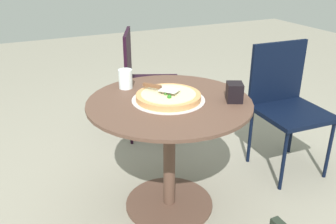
{
  "coord_description": "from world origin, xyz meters",
  "views": [
    {
      "loc": [
        -1.66,
        0.78,
        1.44
      ],
      "look_at": [
        0.01,
        0.0,
        0.62
      ],
      "focal_mm": 39.28,
      "sensor_mm": 36.0,
      "label": 1
    }
  ],
  "objects_px": {
    "drinking_cup": "(125,79)",
    "napkin_dispenser": "(234,92)",
    "pizza_server": "(160,88)",
    "patio_chair_near": "(286,99)",
    "patio_table": "(169,135)",
    "patio_chair_corner": "(143,76)",
    "pizza_on_tray": "(168,97)"
  },
  "relations": [
    {
      "from": "patio_table",
      "to": "pizza_on_tray",
      "type": "distance_m",
      "value": 0.22
    },
    {
      "from": "patio_table",
      "to": "pizza_server",
      "type": "xyz_separation_m",
      "value": [
        0.06,
        0.03,
        0.27
      ]
    },
    {
      "from": "pizza_server",
      "to": "patio_chair_near",
      "type": "bearing_deg",
      "value": -87.64
    },
    {
      "from": "drinking_cup",
      "to": "patio_chair_near",
      "type": "distance_m",
      "value": 1.11
    },
    {
      "from": "drinking_cup",
      "to": "patio_chair_corner",
      "type": "height_order",
      "value": "patio_chair_corner"
    },
    {
      "from": "napkin_dispenser",
      "to": "patio_chair_corner",
      "type": "distance_m",
      "value": 1.13
    },
    {
      "from": "pizza_on_tray",
      "to": "drinking_cup",
      "type": "height_order",
      "value": "drinking_cup"
    },
    {
      "from": "pizza_on_tray",
      "to": "drinking_cup",
      "type": "bearing_deg",
      "value": 27.29
    },
    {
      "from": "pizza_server",
      "to": "patio_table",
      "type": "bearing_deg",
      "value": -153.06
    },
    {
      "from": "patio_table",
      "to": "patio_chair_corner",
      "type": "bearing_deg",
      "value": -12.85
    },
    {
      "from": "patio_table",
      "to": "pizza_on_tray",
      "type": "relative_size",
      "value": 2.25
    },
    {
      "from": "pizza_on_tray",
      "to": "patio_table",
      "type": "bearing_deg",
      "value": -168.98
    },
    {
      "from": "pizza_server",
      "to": "drinking_cup",
      "type": "relative_size",
      "value": 1.74
    },
    {
      "from": "napkin_dispenser",
      "to": "patio_chair_near",
      "type": "xyz_separation_m",
      "value": [
        0.24,
        -0.61,
        -0.23
      ]
    },
    {
      "from": "drinking_cup",
      "to": "napkin_dispenser",
      "type": "xyz_separation_m",
      "value": [
        -0.44,
        -0.46,
        -0.01
      ]
    },
    {
      "from": "pizza_server",
      "to": "pizza_on_tray",
      "type": "bearing_deg",
      "value": -149.3
    },
    {
      "from": "patio_table",
      "to": "drinking_cup",
      "type": "distance_m",
      "value": 0.42
    },
    {
      "from": "pizza_server",
      "to": "napkin_dispenser",
      "type": "bearing_deg",
      "value": -120.71
    },
    {
      "from": "pizza_server",
      "to": "patio_chair_near",
      "type": "distance_m",
      "value": 0.98
    },
    {
      "from": "pizza_server",
      "to": "drinking_cup",
      "type": "distance_m",
      "value": 0.26
    },
    {
      "from": "napkin_dispenser",
      "to": "patio_chair_corner",
      "type": "relative_size",
      "value": 0.12
    },
    {
      "from": "pizza_server",
      "to": "drinking_cup",
      "type": "height_order",
      "value": "drinking_cup"
    },
    {
      "from": "pizza_on_tray",
      "to": "drinking_cup",
      "type": "xyz_separation_m",
      "value": [
        0.28,
        0.14,
        0.04
      ]
    },
    {
      "from": "pizza_server",
      "to": "napkin_dispenser",
      "type": "relative_size",
      "value": 1.94
    },
    {
      "from": "patio_chair_near",
      "to": "pizza_on_tray",
      "type": "bearing_deg",
      "value": 95.16
    },
    {
      "from": "drinking_cup",
      "to": "patio_chair_near",
      "type": "xyz_separation_m",
      "value": [
        -0.2,
        -1.07,
        -0.24
      ]
    },
    {
      "from": "pizza_server",
      "to": "patio_chair_near",
      "type": "height_order",
      "value": "patio_chair_near"
    },
    {
      "from": "pizza_on_tray",
      "to": "patio_chair_corner",
      "type": "height_order",
      "value": "patio_chair_corner"
    },
    {
      "from": "patio_table",
      "to": "patio_chair_near",
      "type": "height_order",
      "value": "patio_chair_near"
    },
    {
      "from": "pizza_server",
      "to": "patio_chair_corner",
      "type": "height_order",
      "value": "patio_chair_corner"
    },
    {
      "from": "pizza_server",
      "to": "patio_chair_corner",
      "type": "relative_size",
      "value": 0.22
    },
    {
      "from": "patio_chair_corner",
      "to": "pizza_server",
      "type": "bearing_deg",
      "value": 164.65
    }
  ]
}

